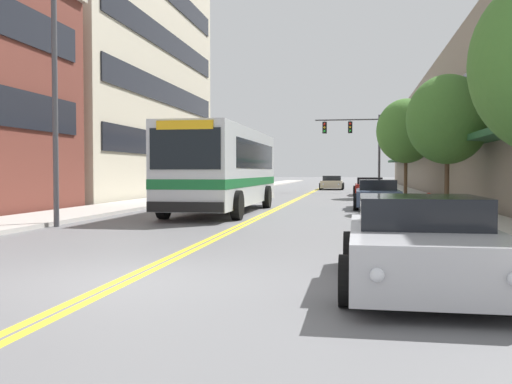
{
  "coord_description": "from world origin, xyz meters",
  "views": [
    {
      "loc": [
        3.39,
        -7.99,
        1.63
      ],
      "look_at": [
        -1.0,
        17.06,
        0.71
      ],
      "focal_mm": 40.0,
      "sensor_mm": 36.0,
      "label": 1
    }
  ],
  "objects_px": {
    "car_red_parked_right_mid": "(370,187)",
    "car_champagne_moving_lead": "(332,183)",
    "city_bus": "(224,166)",
    "car_dark_grey_parked_left_mid": "(217,190)",
    "street_tree_right_far": "(406,131)",
    "street_tree_right_mid": "(448,119)",
    "street_lamp_left_near": "(64,78)",
    "car_navy_parked_left_near": "(247,186)",
    "fire_hydrant": "(429,203)",
    "car_silver_parked_right_foreground": "(421,244)",
    "car_slate_blue_parked_right_far": "(378,195)",
    "traffic_signal_mast": "(357,138)"
  },
  "relations": [
    {
      "from": "car_dark_grey_parked_left_mid",
      "to": "car_navy_parked_left_near",
      "type": "bearing_deg",
      "value": 89.2
    },
    {
      "from": "car_navy_parked_left_near",
      "to": "car_slate_blue_parked_right_far",
      "type": "relative_size",
      "value": 1.07
    },
    {
      "from": "car_champagne_moving_lead",
      "to": "street_tree_right_mid",
      "type": "distance_m",
      "value": 29.01
    },
    {
      "from": "city_bus",
      "to": "street_tree_right_far",
      "type": "xyz_separation_m",
      "value": [
        8.24,
        14.03,
        2.28
      ]
    },
    {
      "from": "street_tree_right_mid",
      "to": "car_champagne_moving_lead",
      "type": "bearing_deg",
      "value": 101.41
    },
    {
      "from": "car_dark_grey_parked_left_mid",
      "to": "car_slate_blue_parked_right_far",
      "type": "xyz_separation_m",
      "value": [
        8.74,
        -6.28,
        0.02
      ]
    },
    {
      "from": "car_silver_parked_right_foreground",
      "to": "fire_hydrant",
      "type": "height_order",
      "value": "car_silver_parked_right_foreground"
    },
    {
      "from": "street_lamp_left_near",
      "to": "car_champagne_moving_lead",
      "type": "bearing_deg",
      "value": 80.25
    },
    {
      "from": "car_silver_parked_right_foreground",
      "to": "car_champagne_moving_lead",
      "type": "height_order",
      "value": "car_silver_parked_right_foreground"
    },
    {
      "from": "car_silver_parked_right_foreground",
      "to": "street_lamp_left_near",
      "type": "xyz_separation_m",
      "value": [
        -9.3,
        7.18,
        3.76
      ]
    },
    {
      "from": "car_red_parked_right_mid",
      "to": "car_slate_blue_parked_right_far",
      "type": "distance_m",
      "value": 14.17
    },
    {
      "from": "car_dark_grey_parked_left_mid",
      "to": "car_red_parked_right_mid",
      "type": "bearing_deg",
      "value": 42.12
    },
    {
      "from": "car_dark_grey_parked_left_mid",
      "to": "car_slate_blue_parked_right_far",
      "type": "relative_size",
      "value": 1.1
    },
    {
      "from": "city_bus",
      "to": "car_red_parked_right_mid",
      "type": "xyz_separation_m",
      "value": [
        6.13,
        17.27,
        -1.27
      ]
    },
    {
      "from": "street_tree_right_far",
      "to": "fire_hydrant",
      "type": "distance_m",
      "value": 15.85
    },
    {
      "from": "street_tree_right_mid",
      "to": "fire_hydrant",
      "type": "xyz_separation_m",
      "value": [
        -1.04,
        -2.86,
        -3.2
      ]
    },
    {
      "from": "street_lamp_left_near",
      "to": "car_red_parked_right_mid",
      "type": "bearing_deg",
      "value": 68.83
    },
    {
      "from": "car_champagne_moving_lead",
      "to": "street_lamp_left_near",
      "type": "height_order",
      "value": "street_lamp_left_near"
    },
    {
      "from": "street_tree_right_far",
      "to": "car_slate_blue_parked_right_far",
      "type": "bearing_deg",
      "value": -100.87
    },
    {
      "from": "car_red_parked_right_mid",
      "to": "car_navy_parked_left_near",
      "type": "bearing_deg",
      "value": 176.88
    },
    {
      "from": "city_bus",
      "to": "street_tree_right_mid",
      "type": "xyz_separation_m",
      "value": [
        8.79,
        1.47,
        1.86
      ]
    },
    {
      "from": "city_bus",
      "to": "car_champagne_moving_lead",
      "type": "distance_m",
      "value": 29.92
    },
    {
      "from": "car_champagne_moving_lead",
      "to": "car_navy_parked_left_near",
      "type": "bearing_deg",
      "value": -114.88
    },
    {
      "from": "city_bus",
      "to": "car_slate_blue_parked_right_far",
      "type": "xyz_separation_m",
      "value": [
        6.14,
        3.09,
        -1.25
      ]
    },
    {
      "from": "car_silver_parked_right_foreground",
      "to": "street_tree_right_mid",
      "type": "xyz_separation_m",
      "value": [
        2.69,
        15.47,
        3.1
      ]
    },
    {
      "from": "car_silver_parked_right_foreground",
      "to": "street_lamp_left_near",
      "type": "relative_size",
      "value": 0.62
    },
    {
      "from": "traffic_signal_mast",
      "to": "fire_hydrant",
      "type": "xyz_separation_m",
      "value": [
        2.5,
        -24.87,
        -3.8
      ]
    },
    {
      "from": "street_lamp_left_near",
      "to": "street_tree_right_mid",
      "type": "xyz_separation_m",
      "value": [
        11.99,
        8.28,
        -0.66
      ]
    },
    {
      "from": "city_bus",
      "to": "car_slate_blue_parked_right_far",
      "type": "height_order",
      "value": "city_bus"
    },
    {
      "from": "car_navy_parked_left_near",
      "to": "car_red_parked_right_mid",
      "type": "bearing_deg",
      "value": -3.12
    },
    {
      "from": "city_bus",
      "to": "car_silver_parked_right_foreground",
      "type": "bearing_deg",
      "value": -66.44
    },
    {
      "from": "car_red_parked_right_mid",
      "to": "car_champagne_moving_lead",
      "type": "relative_size",
      "value": 0.93
    },
    {
      "from": "car_red_parked_right_mid",
      "to": "traffic_signal_mast",
      "type": "distance_m",
      "value": 7.3
    },
    {
      "from": "car_dark_grey_parked_left_mid",
      "to": "street_tree_right_far",
      "type": "height_order",
      "value": "street_tree_right_far"
    },
    {
      "from": "fire_hydrant",
      "to": "city_bus",
      "type": "bearing_deg",
      "value": 169.82
    },
    {
      "from": "city_bus",
      "to": "car_dark_grey_parked_left_mid",
      "type": "height_order",
      "value": "city_bus"
    },
    {
      "from": "car_dark_grey_parked_left_mid",
      "to": "street_tree_right_mid",
      "type": "xyz_separation_m",
      "value": [
        11.39,
        -7.9,
        3.12
      ]
    },
    {
      "from": "city_bus",
      "to": "car_red_parked_right_mid",
      "type": "distance_m",
      "value": 18.37
    },
    {
      "from": "car_dark_grey_parked_left_mid",
      "to": "car_champagne_moving_lead",
      "type": "height_order",
      "value": "car_dark_grey_parked_left_mid"
    },
    {
      "from": "car_dark_grey_parked_left_mid",
      "to": "car_silver_parked_right_foreground",
      "type": "distance_m",
      "value": 24.94
    },
    {
      "from": "fire_hydrant",
      "to": "street_tree_right_mid",
      "type": "bearing_deg",
      "value": 70.06
    },
    {
      "from": "car_champagne_moving_lead",
      "to": "traffic_signal_mast",
      "type": "relative_size",
      "value": 0.8
    },
    {
      "from": "car_navy_parked_left_near",
      "to": "car_champagne_moving_lead",
      "type": "distance_m",
      "value": 13.23
    },
    {
      "from": "car_navy_parked_left_near",
      "to": "street_tree_right_far",
      "type": "relative_size",
      "value": 0.74
    },
    {
      "from": "car_red_parked_right_mid",
      "to": "street_tree_right_mid",
      "type": "height_order",
      "value": "street_tree_right_mid"
    },
    {
      "from": "car_dark_grey_parked_left_mid",
      "to": "traffic_signal_mast",
      "type": "relative_size",
      "value": 0.75
    },
    {
      "from": "street_tree_right_mid",
      "to": "traffic_signal_mast",
      "type": "bearing_deg",
      "value": 99.14
    },
    {
      "from": "street_tree_right_far",
      "to": "fire_hydrant",
      "type": "bearing_deg",
      "value": -91.82
    },
    {
      "from": "car_red_parked_right_mid",
      "to": "street_lamp_left_near",
      "type": "height_order",
      "value": "street_lamp_left_near"
    },
    {
      "from": "street_tree_right_far",
      "to": "car_dark_grey_parked_left_mid",
      "type": "bearing_deg",
      "value": -156.77
    }
  ]
}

